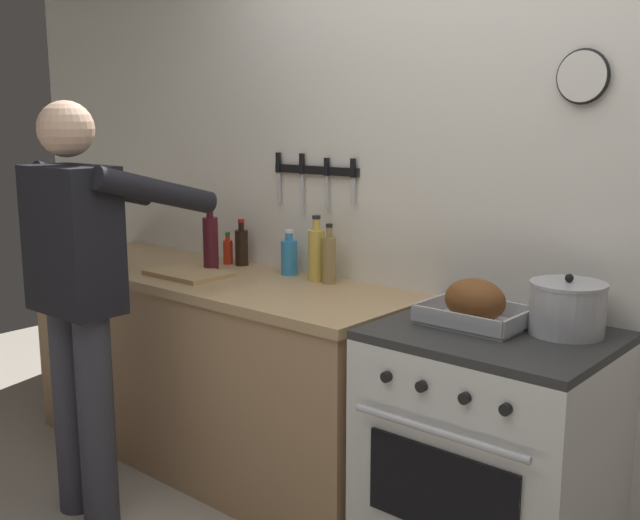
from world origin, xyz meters
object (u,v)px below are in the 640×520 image
Objects in this scene: bottle_wine_red at (211,243)px; bottle_cooking_oil at (316,254)px; stock_pot at (567,308)px; cutting_board at (188,273)px; person_cook at (81,287)px; bottle_hot_sauce at (228,251)px; stove at (489,458)px; roasting_pan at (475,305)px; bottle_soy_sauce at (242,246)px; bottle_dish_soap at (289,256)px; bottle_vinegar at (329,259)px.

bottle_wine_red is 0.52m from bottle_cooking_oil.
cutting_board is (-1.65, -0.22, -0.08)m from stock_pot.
person_cook is at bearing -87.27° from bottle_wine_red.
stove is at bearing -7.95° from bottle_hot_sauce.
roasting_pan is (-0.09, 0.03, 0.52)m from stove.
bottle_wine_red is 1.44× the size of bottle_soy_sauce.
person_cook is 4.72× the size of roasting_pan.
cutting_board is at bearing -7.57° from person_cook.
bottle_cooking_oil is 1.40× the size of bottle_dish_soap.
bottle_hot_sauce is 0.76× the size of bottle_dish_soap.
bottle_vinegar is at bearing -5.18° from bottle_dish_soap.
person_cook is 6.71× the size of stock_pot.
person_cook is at bearing -83.00° from bottle_hot_sauce.
roasting_pan is at bearing -11.70° from bottle_cooking_oil.
roasting_pan is 1.24× the size of bottle_cooking_oil.
bottle_soy_sauce is at bearing 177.32° from bottle_cooking_oil.
roasting_pan reaches higher than bottle_hot_sauce.
stock_pot is 1.60× the size of bottle_hot_sauce.
bottle_dish_soap is 0.32m from bottle_soy_sauce.
bottle_dish_soap is at bearing 176.00° from stock_pot.
stove is 5.82× the size of bottle_hot_sauce.
stove is 3.51× the size of bottle_vinegar.
bottle_dish_soap is (0.33, 0.31, 0.07)m from cutting_board.
bottle_dish_soap is (0.40, 0.01, 0.02)m from bottle_hot_sauce.
bottle_vinegar is (-0.79, 0.17, 0.04)m from roasting_pan.
stove is at bearing -9.09° from bottle_soy_sauce.
bottle_hot_sauce is 0.60× the size of bottle_vinegar.
bottle_cooking_oil is 0.49m from bottle_soy_sauce.
bottle_hot_sauce is at bearing -165.94° from bottle_soy_sauce.
bottle_cooking_oil reaches higher than bottle_hot_sauce.
bottle_hot_sauce is (-0.07, 0.17, -0.07)m from bottle_wine_red.
bottle_cooking_oil is at bearing -0.40° from bottle_hot_sauce.
bottle_vinegar reaches higher than bottle_hot_sauce.
bottle_soy_sauce reaches higher than cutting_board.
bottle_wine_red is (-1.37, 0.01, 0.06)m from roasting_pan.
bottle_dish_soap is at bearing 169.52° from roasting_pan.
bottle_wine_red is (-1.46, 0.04, 0.58)m from stove.
bottle_cooking_oil is 0.08m from bottle_vinegar.
stock_pot reaches higher than bottle_hot_sauce.
bottle_cooking_oil is at bearing -39.65° from person_cook.
bottle_cooking_oil reaches higher than bottle_dish_soap.
person_cook is 1.01m from bottle_vinegar.
stock_pot is at bearing -3.59° from bottle_soy_sauce.
bottle_wine_red is 2.06× the size of bottle_hot_sauce.
bottle_soy_sauce reaches higher than roasting_pan.
stove is 1.63m from bottle_hot_sauce.
bottle_vinegar is at bearing 167.26° from stove.
person_cook is at bearing -154.23° from stock_pot.
stock_pot is 1.65m from bottle_wine_red.
stock_pot is at bearing -3.97° from bottle_cooking_oil.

